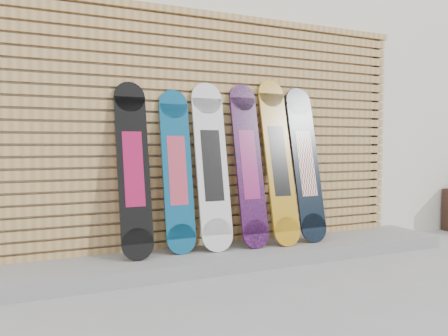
# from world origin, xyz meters

# --- Properties ---
(ground) EXTENTS (80.00, 80.00, 0.00)m
(ground) POSITION_xyz_m (0.00, 0.00, 0.00)
(ground) COLOR gray
(ground) RESTS_ON ground
(building) EXTENTS (12.00, 5.00, 3.60)m
(building) POSITION_xyz_m (0.50, 3.50, 1.80)
(building) COLOR white
(building) RESTS_ON ground
(concrete_step) EXTENTS (4.60, 0.70, 0.12)m
(concrete_step) POSITION_xyz_m (-0.15, 0.68, 0.06)
(concrete_step) COLOR gray
(concrete_step) RESTS_ON ground
(slat_wall) EXTENTS (4.26, 0.08, 2.29)m
(slat_wall) POSITION_xyz_m (-0.15, 0.97, 1.21)
(slat_wall) COLOR tan
(slat_wall) RESTS_ON ground
(snowboard_0) EXTENTS (0.27, 0.34, 1.48)m
(snowboard_0) POSITION_xyz_m (-0.92, 0.78, 0.86)
(snowboard_0) COLOR black
(snowboard_0) RESTS_ON concrete_step
(snowboard_1) EXTENTS (0.26, 0.28, 1.43)m
(snowboard_1) POSITION_xyz_m (-0.53, 0.80, 0.84)
(snowboard_1) COLOR navy
(snowboard_1) RESTS_ON concrete_step
(snowboard_2) EXTENTS (0.30, 0.33, 1.51)m
(snowboard_2) POSITION_xyz_m (-0.21, 0.78, 0.87)
(snowboard_2) COLOR silver
(snowboard_2) RESTS_ON concrete_step
(snowboard_3) EXTENTS (0.26, 0.36, 1.52)m
(snowboard_3) POSITION_xyz_m (0.15, 0.77, 0.88)
(snowboard_3) COLOR black
(snowboard_3) RESTS_ON concrete_step
(snowboard_4) EXTENTS (0.27, 0.40, 1.58)m
(snowboard_4) POSITION_xyz_m (0.46, 0.74, 0.91)
(snowboard_4) COLOR #BF8514
(snowboard_4) RESTS_ON concrete_step
(snowboard_5) EXTENTS (0.28, 0.37, 1.52)m
(snowboard_5) POSITION_xyz_m (0.78, 0.76, 0.88)
(snowboard_5) COLOR black
(snowboard_5) RESTS_ON concrete_step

